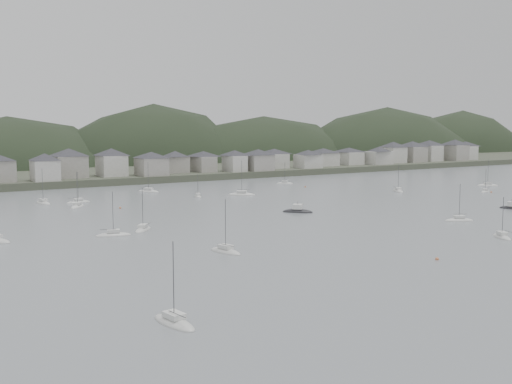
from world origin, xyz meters
TOP-DOWN VIEW (x-y plane):
  - ground at (0.00, 0.00)m, footprint 900.00×900.00m
  - far_shore_land at (0.00, 295.00)m, footprint 900.00×250.00m
  - forested_ridge at (4.83, 269.40)m, footprint 851.55×103.94m
  - waterfront_town at (50.59, 183.34)m, footprint 451.48×28.46m
  - sailboat_lead at (-38.63, 64.25)m, footprint 7.33×7.80m
  - moored_fleet at (-10.20, 71.01)m, footprint 239.83×176.83m
  - motor_launch_near at (69.67, 41.21)m, footprint 4.77×7.52m
  - motor_launch_far at (10.58, 69.20)m, footprint 8.52×8.57m
  - mooring_buoys at (14.90, 69.69)m, footprint 174.79×132.39m

SIDE VIEW (x-z plane):
  - forested_ridge at x=4.83m, z-range -62.57..40.00m
  - ground at x=0.00m, z-range 0.00..0.00m
  - mooring_buoys at x=14.90m, z-range -0.20..0.50m
  - sailboat_lead at x=-38.63m, z-range -5.38..5.73m
  - moored_fleet at x=-10.20m, z-range -6.50..6.85m
  - motor_launch_far at x=10.58m, z-range -1.77..2.34m
  - motor_launch_near at x=69.67m, z-range -1.56..2.15m
  - far_shore_land at x=0.00m, z-range 0.00..3.00m
  - waterfront_town at x=50.59m, z-range 2.20..15.12m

